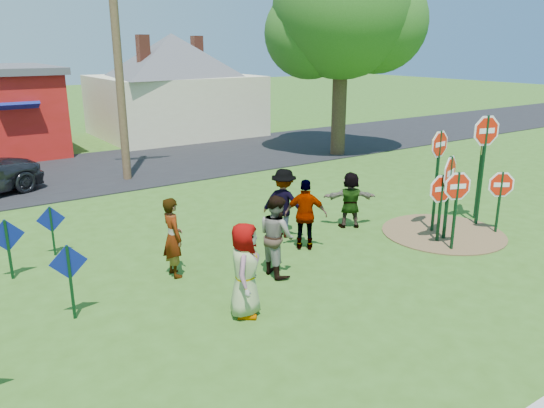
{
  "coord_description": "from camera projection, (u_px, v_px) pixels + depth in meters",
  "views": [
    {
      "loc": [
        -6.77,
        -9.37,
        4.82
      ],
      "look_at": [
        0.28,
        0.9,
        1.06
      ],
      "focal_mm": 35.0,
      "sensor_mm": 36.0,
      "label": 1
    }
  ],
  "objects": [
    {
      "name": "person_a",
      "position": [
        245.0,
        270.0,
        9.62
      ],
      "size": [
        1.0,
        1.04,
        1.79
      ],
      "primitive_type": "imported",
      "rotation": [
        0.0,
        0.0,
        0.87
      ],
      "color": "#3B4182",
      "rests_on": "ground"
    },
    {
      "name": "person_d",
      "position": [
        284.0,
        203.0,
        13.67
      ],
      "size": [
        1.19,
        1.34,
        1.8
      ],
      "primitive_type": "imported",
      "rotation": [
        0.0,
        0.0,
        2.14
      ],
      "color": "#323338",
      "rests_on": "ground"
    },
    {
      "name": "stop_sign_f",
      "position": [
        501.0,
        188.0,
        13.79
      ],
      "size": [
        0.77,
        0.53,
        1.79
      ],
      "rotation": [
        0.0,
        0.0,
        -0.6
      ],
      "color": "#0D3219",
      "rests_on": "ground"
    },
    {
      "name": "leafy_tree",
      "position": [
        345.0,
        16.0,
        22.57
      ],
      "size": [
        6.55,
        5.98,
        9.31
      ],
      "color": "#382819",
      "rests_on": "ground"
    },
    {
      "name": "person_e",
      "position": [
        306.0,
        215.0,
        12.79
      ],
      "size": [
        1.07,
        0.99,
        1.76
      ],
      "primitive_type": "imported",
      "rotation": [
        0.0,
        0.0,
        2.45
      ],
      "color": "#553560",
      "rests_on": "ground"
    },
    {
      "name": "person_b",
      "position": [
        173.0,
        237.0,
        11.3
      ],
      "size": [
        0.45,
        0.66,
        1.76
      ],
      "primitive_type": "imported",
      "rotation": [
        0.0,
        0.0,
        1.52
      ],
      "color": "#2B7372",
      "rests_on": "ground"
    },
    {
      "name": "stop_sign_b",
      "position": [
        439.0,
        155.0,
        13.64
      ],
      "size": [
        0.94,
        0.12,
        2.85
      ],
      "rotation": [
        0.0,
        0.0,
        0.11
      ],
      "color": "#0D3219",
      "rests_on": "ground"
    },
    {
      "name": "stop_sign_g",
      "position": [
        449.0,
        180.0,
        13.22
      ],
      "size": [
        1.08,
        0.39,
        2.34
      ],
      "rotation": [
        0.0,
        0.0,
        0.33
      ],
      "color": "#0D3219",
      "rests_on": "ground"
    },
    {
      "name": "stop_sign_a",
      "position": [
        457.0,
        194.0,
        12.56
      ],
      "size": [
        0.88,
        0.35,
        2.08
      ],
      "rotation": [
        0.0,
        0.0,
        -0.37
      ],
      "color": "#0D3219",
      "rests_on": "ground"
    },
    {
      "name": "blue_diamond_c",
      "position": [
        8.0,
        243.0,
        11.15
      ],
      "size": [
        0.72,
        0.07,
        1.34
      ],
      "rotation": [
        0.0,
        0.0,
        -0.02
      ],
      "color": "#0D3219",
      "rests_on": "ground"
    },
    {
      "name": "stop_sign_e",
      "position": [
        441.0,
        194.0,
        13.16
      ],
      "size": [
        0.95,
        0.23,
        1.88
      ],
      "rotation": [
        0.0,
        0.0,
        -0.22
      ],
      "color": "#0D3219",
      "rests_on": "ground"
    },
    {
      "name": "road",
      "position": [
        119.0,
        168.0,
        21.54
      ],
      "size": [
        120.0,
        7.5,
        0.04
      ],
      "primitive_type": "cube",
      "color": "black",
      "rests_on": "ground"
    },
    {
      "name": "person_f",
      "position": [
        350.0,
        200.0,
        14.4
      ],
      "size": [
        1.47,
        1.14,
        1.56
      ],
      "primitive_type": "imported",
      "rotation": [
        0.0,
        0.0,
        2.59
      ],
      "color": "#265A37",
      "rests_on": "ground"
    },
    {
      "name": "dirt_patch",
      "position": [
        443.0,
        233.0,
        14.1
      ],
      "size": [
        3.2,
        3.2,
        0.03
      ],
      "primitive_type": "cylinder",
      "color": "brown",
      "rests_on": "ground"
    },
    {
      "name": "person_c",
      "position": [
        276.0,
        235.0,
        11.37
      ],
      "size": [
        0.72,
        0.9,
        1.78
      ],
      "primitive_type": "imported",
      "rotation": [
        0.0,
        0.0,
        1.52
      ],
      "color": "brown",
      "rests_on": "ground"
    },
    {
      "name": "cream_house",
      "position": [
        174.0,
        81.0,
        28.81
      ],
      "size": [
        9.4,
        9.4,
        6.5
      ],
      "color": "beige",
      "rests_on": "ground"
    },
    {
      "name": "stop_sign_c",
      "position": [
        485.0,
        145.0,
        14.15
      ],
      "size": [
        1.08,
        0.3,
        3.19
      ],
      "rotation": [
        0.0,
        0.0,
        -0.26
      ],
      "color": "#0D3219",
      "rests_on": "ground"
    },
    {
      "name": "stop_sign_d",
      "position": [
        482.0,
        148.0,
        14.76
      ],
      "size": [
        0.95,
        0.63,
        2.85
      ],
      "rotation": [
        0.0,
        0.0,
        0.58
      ],
      "color": "#0D3219",
      "rests_on": "ground"
    },
    {
      "name": "blue_diamond_b",
      "position": [
        70.0,
        273.0,
        9.48
      ],
      "size": [
        0.66,
        0.1,
        1.44
      ],
      "rotation": [
        0.0,
        0.0,
        -0.12
      ],
      "color": "#0D3219",
      "rests_on": "ground"
    },
    {
      "name": "utility_pole",
      "position": [
        116.0,
        37.0,
        18.25
      ],
      "size": [
        2.28,
        0.81,
        9.62
      ],
      "rotation": [
        0.0,
        0.0,
        -0.3
      ],
      "color": "#4C3823",
      "rests_on": "ground"
    },
    {
      "name": "ground",
      "position": [
        284.0,
        258.0,
        12.46
      ],
      "size": [
        120.0,
        120.0,
        0.0
      ],
      "primitive_type": "plane",
      "color": "#335719",
      "rests_on": "ground"
    },
    {
      "name": "blue_diamond_d",
      "position": [
        52.0,
        225.0,
        12.44
      ],
      "size": [
        0.63,
        0.13,
        1.22
      ],
      "rotation": [
        0.0,
        0.0,
        -0.18
      ],
      "color": "#0D3219",
      "rests_on": "ground"
    }
  ]
}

